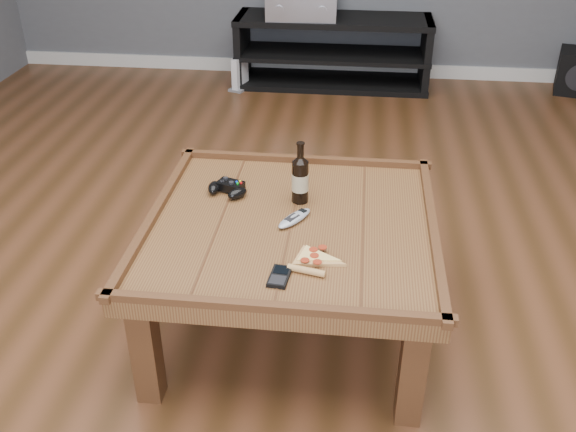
# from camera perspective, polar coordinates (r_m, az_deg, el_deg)

# --- Properties ---
(ground) EXTENTS (6.00, 6.00, 0.00)m
(ground) POSITION_cam_1_polar(r_m,az_deg,el_deg) (2.50, 0.27, -9.44)
(ground) COLOR #422712
(ground) RESTS_ON ground
(baseboard) EXTENTS (5.00, 0.02, 0.10)m
(baseboard) POSITION_cam_1_polar(r_m,az_deg,el_deg) (5.13, 4.06, 12.98)
(baseboard) COLOR silver
(baseboard) RESTS_ON ground
(coffee_table) EXTENTS (1.03, 1.03, 0.48)m
(coffee_table) POSITION_cam_1_polar(r_m,az_deg,el_deg) (2.26, 0.30, -1.86)
(coffee_table) COLOR #502D17
(coffee_table) RESTS_ON ground
(media_console) EXTENTS (1.40, 0.45, 0.50)m
(media_console) POSITION_cam_1_polar(r_m,az_deg,el_deg) (4.85, 3.99, 14.33)
(media_console) COLOR black
(media_console) RESTS_ON ground
(beer_bottle) EXTENTS (0.06, 0.06, 0.23)m
(beer_bottle) POSITION_cam_1_polar(r_m,az_deg,el_deg) (2.32, 1.09, 3.38)
(beer_bottle) COLOR black
(beer_bottle) RESTS_ON coffee_table
(game_controller) EXTENTS (0.16, 0.14, 0.05)m
(game_controller) POSITION_cam_1_polar(r_m,az_deg,el_deg) (2.42, -5.39, 2.46)
(game_controller) COLOR black
(game_controller) RESTS_ON coffee_table
(pizza_slice) EXTENTS (0.18, 0.24, 0.02)m
(pizza_slice) POSITION_cam_1_polar(r_m,az_deg,el_deg) (2.03, 2.25, -3.89)
(pizza_slice) COLOR tan
(pizza_slice) RESTS_ON coffee_table
(smartphone) EXTENTS (0.07, 0.11, 0.01)m
(smartphone) POSITION_cam_1_polar(r_m,az_deg,el_deg) (1.96, -0.76, -5.39)
(smartphone) COLOR black
(smartphone) RESTS_ON coffee_table
(remote_control) EXTENTS (0.13, 0.17, 0.02)m
(remote_control) POSITION_cam_1_polar(r_m,az_deg,el_deg) (2.24, 0.58, -0.19)
(remote_control) COLOR #979EA5
(remote_control) RESTS_ON coffee_table
(av_receiver) EXTENTS (0.50, 0.43, 0.17)m
(av_receiver) POSITION_cam_1_polar(r_m,az_deg,el_deg) (4.77, 1.29, 18.33)
(av_receiver) COLOR black
(av_receiver) RESTS_ON media_console
(game_console) EXTENTS (0.16, 0.21, 0.24)m
(game_console) POSITION_cam_1_polar(r_m,az_deg,el_deg) (4.80, -4.28, 12.42)
(game_console) COLOR slate
(game_console) RESTS_ON ground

